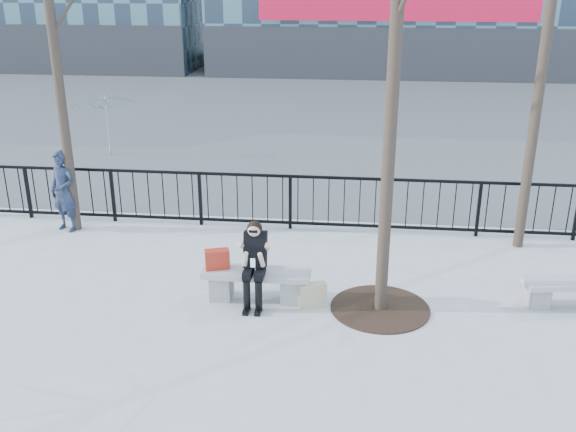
# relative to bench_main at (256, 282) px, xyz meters

# --- Properties ---
(ground) EXTENTS (120.00, 120.00, 0.00)m
(ground) POSITION_rel_bench_main_xyz_m (0.00, 0.00, -0.30)
(ground) COLOR #A6A5A1
(ground) RESTS_ON ground
(street_surface) EXTENTS (60.00, 23.00, 0.01)m
(street_surface) POSITION_rel_bench_main_xyz_m (0.00, 15.00, -0.30)
(street_surface) COLOR #474747
(street_surface) RESTS_ON ground
(railing) EXTENTS (14.00, 0.06, 1.10)m
(railing) POSITION_rel_bench_main_xyz_m (0.00, 3.00, 0.25)
(railing) COLOR black
(railing) RESTS_ON ground
(tree_grate) EXTENTS (1.50, 1.50, 0.02)m
(tree_grate) POSITION_rel_bench_main_xyz_m (1.90, -0.10, -0.29)
(tree_grate) COLOR black
(tree_grate) RESTS_ON ground
(bench_main) EXTENTS (1.65, 0.46, 0.49)m
(bench_main) POSITION_rel_bench_main_xyz_m (0.00, 0.00, 0.00)
(bench_main) COLOR slate
(bench_main) RESTS_ON ground
(bench_second) EXTENTS (1.50, 0.42, 0.44)m
(bench_second) POSITION_rel_bench_main_xyz_m (4.77, 0.29, -0.03)
(bench_second) COLOR slate
(bench_second) RESTS_ON ground
(seated_woman) EXTENTS (0.50, 0.64, 1.34)m
(seated_woman) POSITION_rel_bench_main_xyz_m (0.00, -0.16, 0.37)
(seated_woman) COLOR black
(seated_woman) RESTS_ON ground
(handbag) EXTENTS (0.41, 0.28, 0.31)m
(handbag) POSITION_rel_bench_main_xyz_m (-0.61, 0.02, 0.34)
(handbag) COLOR #AE2515
(handbag) RESTS_ON bench_main
(shopping_bag) EXTENTS (0.44, 0.28, 0.39)m
(shopping_bag) POSITION_rel_bench_main_xyz_m (0.88, -0.15, -0.11)
(shopping_bag) COLOR beige
(shopping_bag) RESTS_ON ground
(standing_man) EXTENTS (0.68, 0.57, 1.60)m
(standing_man) POSITION_rel_bench_main_xyz_m (-4.15, 2.44, 0.50)
(standing_man) COLOR black
(standing_man) RESTS_ON ground
(vendor_umbrella) EXTENTS (2.09, 2.12, 1.69)m
(vendor_umbrella) POSITION_rel_bench_main_xyz_m (-5.35, 7.83, 0.54)
(vendor_umbrella) COLOR #CBDC30
(vendor_umbrella) RESTS_ON ground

